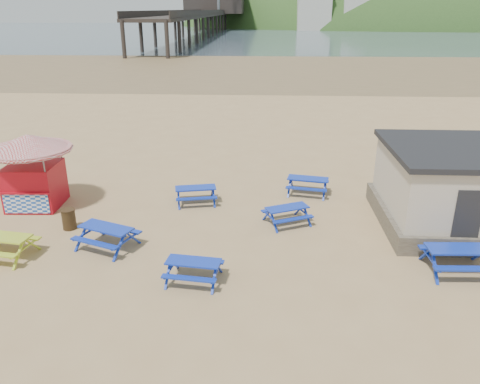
# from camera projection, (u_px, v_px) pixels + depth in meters

# --- Properties ---
(ground) EXTENTS (400.00, 400.00, 0.00)m
(ground) POSITION_uv_depth(u_px,v_px,m) (206.00, 230.00, 17.95)
(ground) COLOR tan
(ground) RESTS_ON ground
(wet_sand) EXTENTS (400.00, 400.00, 0.00)m
(wet_sand) POSITION_uv_depth(u_px,v_px,m) (251.00, 66.00, 69.05)
(wet_sand) COLOR olive
(wet_sand) RESTS_ON ground
(sea) EXTENTS (400.00, 400.00, 0.00)m
(sea) POSITION_uv_depth(u_px,v_px,m) (260.00, 31.00, 175.91)
(sea) COLOR #445561
(sea) RESTS_ON ground
(picnic_table_blue_a) EXTENTS (1.98, 1.72, 0.73)m
(picnic_table_blue_a) POSITION_uv_depth(u_px,v_px,m) (196.00, 195.00, 20.31)
(picnic_table_blue_a) COLOR #081E96
(picnic_table_blue_a) RESTS_ON ground
(picnic_table_blue_b) EXTENTS (2.06, 1.79, 0.76)m
(picnic_table_blue_b) POSITION_uv_depth(u_px,v_px,m) (308.00, 186.00, 21.32)
(picnic_table_blue_b) COLOR #081E96
(picnic_table_blue_b) RESTS_ON ground
(picnic_table_blue_c) EXTENTS (2.08, 1.92, 0.70)m
(picnic_table_blue_c) POSITION_uv_depth(u_px,v_px,m) (287.00, 215.00, 18.36)
(picnic_table_blue_c) COLOR #081E96
(picnic_table_blue_c) RESTS_ON ground
(picnic_table_blue_d) EXTENTS (2.36, 2.15, 0.81)m
(picnic_table_blue_d) POSITION_uv_depth(u_px,v_px,m) (107.00, 237.00, 16.49)
(picnic_table_blue_d) COLOR #081E96
(picnic_table_blue_d) RESTS_ON ground
(picnic_table_blue_e) EXTENTS (1.83, 1.55, 0.70)m
(picnic_table_blue_e) POSITION_uv_depth(u_px,v_px,m) (194.00, 271.00, 14.48)
(picnic_table_blue_e) COLOR #081E96
(picnic_table_blue_e) RESTS_ON ground
(picnic_table_blue_f) EXTENTS (2.11, 1.72, 0.86)m
(picnic_table_blue_f) POSITION_uv_depth(u_px,v_px,m) (458.00, 260.00, 14.95)
(picnic_table_blue_f) COLOR #081E96
(picnic_table_blue_f) RESTS_ON ground
(picnic_table_yellow) EXTENTS (2.12, 1.81, 0.80)m
(picnic_table_yellow) POSITION_uv_depth(u_px,v_px,m) (4.00, 246.00, 15.85)
(picnic_table_yellow) COLOR #8FBD25
(picnic_table_yellow) RESTS_ON ground
(ice_cream_kiosk) EXTENTS (3.67, 3.67, 3.15)m
(ice_cream_kiosk) POSITION_uv_depth(u_px,v_px,m) (31.00, 162.00, 19.46)
(ice_cream_kiosk) COLOR #AC0B19
(ice_cream_kiosk) RESTS_ON ground
(litter_bin) EXTENTS (0.55, 0.55, 0.80)m
(litter_bin) POSITION_uv_depth(u_px,v_px,m) (69.00, 219.00, 17.90)
(litter_bin) COLOR #3C2F15
(litter_bin) RESTS_ON ground
(pier) EXTENTS (24.00, 220.00, 39.29)m
(pier) POSITION_uv_depth(u_px,v_px,m) (215.00, 15.00, 182.43)
(pier) COLOR black
(pier) RESTS_ON ground
(headland_town) EXTENTS (264.00, 144.00, 108.00)m
(headland_town) POSITION_uv_depth(u_px,v_px,m) (444.00, 47.00, 230.61)
(headland_town) COLOR #2D4C1E
(headland_town) RESTS_ON ground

